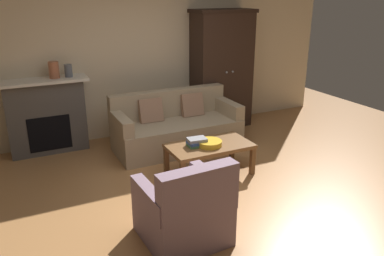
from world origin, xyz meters
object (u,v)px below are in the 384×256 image
(mantel_vase_slate, at_px, (68,71))
(fireplace, at_px, (47,115))
(fruit_bowl, at_px, (210,143))
(mantel_vase_terracotta, at_px, (54,70))
(armchair_near_left, at_px, (185,212))
(armoire, at_px, (222,70))
(couch, at_px, (176,128))
(coffee_table, at_px, (210,148))
(book_stack, at_px, (197,142))

(mantel_vase_slate, bearing_deg, fireplace, 177.30)
(fruit_bowl, relative_size, mantel_vase_terracotta, 1.35)
(armchair_near_left, bearing_deg, armoire, 54.41)
(armoire, bearing_deg, armchair_near_left, -125.59)
(fireplace, bearing_deg, couch, -21.64)
(mantel_vase_terracotta, height_order, armchair_near_left, mantel_vase_terracotta)
(coffee_table, bearing_deg, mantel_vase_terracotta, 133.19)
(fireplace, height_order, fruit_bowl, fireplace)
(mantel_vase_slate, relative_size, armchair_near_left, 0.21)
(fireplace, xyz_separation_m, mantel_vase_terracotta, (0.18, -0.02, 0.67))
(fireplace, distance_m, book_stack, 2.39)
(couch, relative_size, armchair_near_left, 2.19)
(fireplace, bearing_deg, mantel_vase_terracotta, -5.69)
(coffee_table, height_order, fruit_bowl, fruit_bowl)
(armoire, xyz_separation_m, couch, (-1.16, -0.63, -0.70))
(fireplace, bearing_deg, armoire, -1.51)
(armchair_near_left, bearing_deg, mantel_vase_slate, 100.02)
(coffee_table, bearing_deg, mantel_vase_slate, 129.47)
(armoire, relative_size, couch, 1.06)
(fruit_bowl, bearing_deg, book_stack, 156.72)
(fireplace, height_order, armchair_near_left, fireplace)
(book_stack, bearing_deg, mantel_vase_terracotta, 130.47)
(armoire, height_order, mantel_vase_terracotta, armoire)
(mantel_vase_slate, bearing_deg, armoire, -1.34)
(armchair_near_left, bearing_deg, fireplace, 106.94)
(fireplace, xyz_separation_m, armchair_near_left, (0.90, -2.95, -0.25))
(couch, bearing_deg, fireplace, 158.36)
(fruit_bowl, distance_m, book_stack, 0.17)
(coffee_table, bearing_deg, fireplace, 135.89)
(armoire, bearing_deg, couch, -151.48)
(coffee_table, height_order, mantel_vase_slate, mantel_vase_slate)
(mantel_vase_terracotta, bearing_deg, fruit_bowl, -47.78)
(couch, bearing_deg, fruit_bowl, -89.78)
(armoire, bearing_deg, fruit_bowl, -124.00)
(fireplace, height_order, mantel_vase_terracotta, mantel_vase_terracotta)
(armoire, xyz_separation_m, coffee_table, (-1.14, -1.68, -0.66))
(book_stack, relative_size, mantel_vase_terracotta, 1.06)
(couch, bearing_deg, book_stack, -98.25)
(couch, xyz_separation_m, fruit_bowl, (0.00, -1.09, 0.14))
(mantel_vase_terracotta, bearing_deg, coffee_table, -46.81)
(fireplace, relative_size, book_stack, 4.95)
(armchair_near_left, bearing_deg, mantel_vase_terracotta, 103.77)
(book_stack, xyz_separation_m, armchair_near_left, (-0.74, -1.22, -0.16))
(armoire, relative_size, coffee_table, 1.85)
(fruit_bowl, bearing_deg, fireplace, 134.96)
(fireplace, xyz_separation_m, couch, (1.79, -0.71, -0.25))
(coffee_table, relative_size, mantel_vase_slate, 5.89)
(couch, relative_size, mantel_vase_slate, 10.31)
(fireplace, bearing_deg, armchair_near_left, -73.06)
(mantel_vase_terracotta, height_order, mantel_vase_slate, mantel_vase_terracotta)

